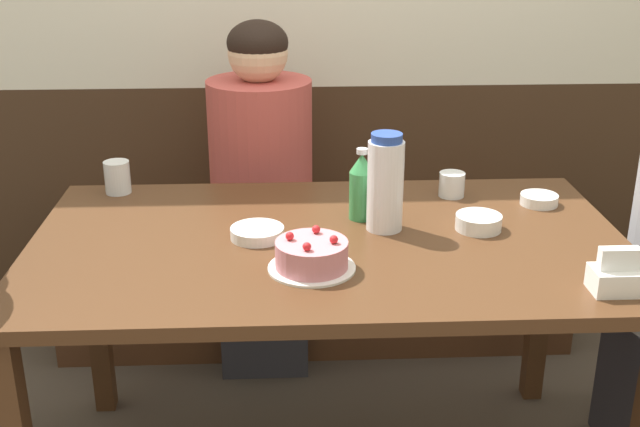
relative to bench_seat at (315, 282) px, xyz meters
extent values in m
cube|color=#3D2819|center=(0.00, 0.22, 0.24)|extent=(4.80, 0.04, 0.93)
cube|color=#56331E|center=(0.00, 0.00, 0.00)|extent=(1.87, 0.38, 0.45)
cube|color=#4C2D19|center=(0.00, -0.83, 0.52)|extent=(1.52, 0.89, 0.03)
cube|color=#4C2D19|center=(-0.71, -0.44, 0.14)|extent=(0.06, 0.06, 0.72)
cube|color=#4C2D19|center=(0.71, -0.44, 0.14)|extent=(0.06, 0.06, 0.72)
cylinder|color=white|center=(-0.05, -1.01, 0.54)|extent=(0.21, 0.21, 0.01)
cylinder|color=#C67A84|center=(-0.05, -1.01, 0.57)|extent=(0.17, 0.17, 0.06)
sphere|color=red|center=(-0.06, -1.06, 0.61)|extent=(0.02, 0.02, 0.02)
sphere|color=red|center=(0.00, -1.02, 0.61)|extent=(0.02, 0.02, 0.02)
sphere|color=red|center=(-0.04, -0.96, 0.61)|extent=(0.02, 0.02, 0.02)
sphere|color=red|center=(-0.10, -1.00, 0.61)|extent=(0.02, 0.02, 0.02)
cylinder|color=white|center=(0.15, -0.77, 0.65)|extent=(0.09, 0.09, 0.24)
cylinder|color=#28479E|center=(0.15, -0.77, 0.78)|extent=(0.08, 0.08, 0.02)
cylinder|color=#388E4C|center=(0.10, -0.69, 0.60)|extent=(0.07, 0.07, 0.13)
cone|color=#388E4C|center=(0.10, -0.69, 0.69)|extent=(0.07, 0.07, 0.05)
cylinder|color=silver|center=(0.10, -0.69, 0.72)|extent=(0.03, 0.03, 0.01)
cube|color=white|center=(0.61, -1.16, 0.56)|extent=(0.11, 0.08, 0.05)
cube|color=white|center=(0.61, -1.16, 0.61)|extent=(0.09, 0.03, 0.05)
cylinder|color=white|center=(0.40, -0.79, 0.55)|extent=(0.12, 0.12, 0.04)
cylinder|color=white|center=(-0.18, -0.82, 0.55)|extent=(0.14, 0.14, 0.03)
cylinder|color=white|center=(0.61, -0.61, 0.55)|extent=(0.11, 0.11, 0.03)
cylinder|color=silver|center=(0.38, -0.53, 0.57)|extent=(0.07, 0.07, 0.07)
cylinder|color=silver|center=(-0.60, -0.45, 0.58)|extent=(0.08, 0.08, 0.10)
cube|color=#33333D|center=(-0.19, -0.13, 0.00)|extent=(0.30, 0.34, 0.45)
cylinder|color=#BC4C47|center=(-0.19, -0.13, 0.51)|extent=(0.35, 0.35, 0.57)
sphere|color=beige|center=(-0.19, -0.13, 0.88)|extent=(0.19, 0.19, 0.19)
ellipsoid|color=black|center=(-0.19, -0.13, 0.92)|extent=(0.20, 0.20, 0.15)
camera|label=1|loc=(-0.11, -2.71, 1.34)|focal=45.00mm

